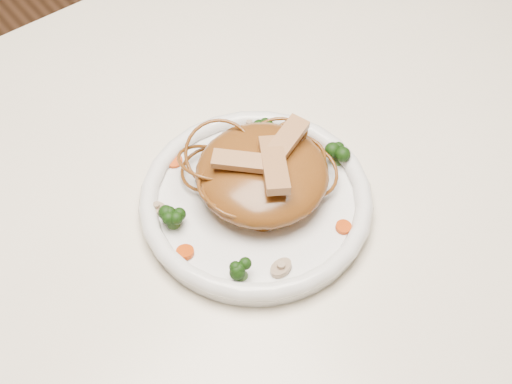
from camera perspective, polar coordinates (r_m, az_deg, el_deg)
table at (r=0.87m, az=-2.27°, el=-3.39°), size 1.20×0.80×0.75m
plate at (r=0.76m, az=-0.00°, el=-1.01°), size 0.33×0.33×0.02m
noodle_mound at (r=0.75m, az=0.51°, el=1.55°), size 0.17×0.17×0.05m
chicken_a at (r=0.73m, az=2.39°, el=4.16°), size 0.07×0.05×0.01m
chicken_b at (r=0.72m, az=-1.19°, el=2.55°), size 0.06×0.06×0.01m
chicken_c at (r=0.71m, az=1.51°, el=2.27°), size 0.06×0.08×0.01m
broccoli_0 at (r=0.81m, az=0.90°, el=5.34°), size 0.03×0.03×0.03m
broccoli_1 at (r=0.73m, az=-6.91°, el=-1.98°), size 0.04×0.04×0.03m
broccoli_2 at (r=0.69m, az=-1.25°, el=-6.18°), size 0.03×0.03×0.03m
broccoli_3 at (r=0.79m, az=6.77°, el=3.14°), size 0.03×0.03×0.03m
carrot_0 at (r=0.82m, az=-0.12°, el=5.39°), size 0.02×0.02×0.00m
carrot_1 at (r=0.72m, az=-5.87°, el=-4.95°), size 0.02×0.02×0.00m
carrot_2 at (r=0.80m, az=4.57°, el=3.47°), size 0.02×0.02×0.00m
carrot_3 at (r=0.79m, az=-6.80°, el=2.58°), size 0.02×0.02×0.00m
carrot_4 at (r=0.74m, az=7.23°, el=-2.89°), size 0.02×0.02×0.00m
mushroom_0 at (r=0.70m, az=2.08°, el=-6.28°), size 0.03×0.03×0.01m
mushroom_1 at (r=0.82m, az=2.59°, el=5.17°), size 0.03×0.03×0.01m
mushroom_2 at (r=0.75m, az=-8.19°, el=-1.35°), size 0.03×0.03×0.01m
mushroom_3 at (r=0.82m, az=-0.56°, el=5.49°), size 0.03×0.03×0.01m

